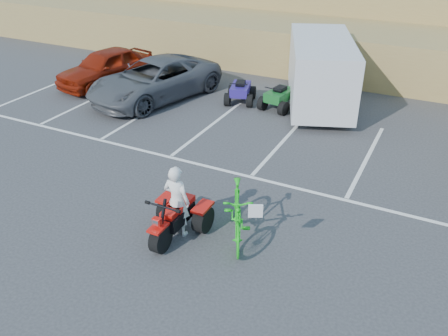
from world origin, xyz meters
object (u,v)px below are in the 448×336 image
at_px(rider, 177,201).
at_px(red_car, 106,67).
at_px(green_dirt_bike, 237,213).
at_px(cargo_trailer, 320,71).
at_px(quad_atv_blue, 240,102).
at_px(red_trike_atv, 175,236).
at_px(quad_atv_green, 279,108).
at_px(grey_pickup, 155,80).

relative_size(rider, red_car, 0.40).
bearing_deg(green_dirt_bike, rider, 173.19).
distance_m(cargo_trailer, quad_atv_blue, 3.26).
xyz_separation_m(red_trike_atv, red_car, (-8.32, 7.92, 0.75)).
bearing_deg(green_dirt_bike, red_car, 116.43).
height_order(quad_atv_blue, quad_atv_green, quad_atv_green).
xyz_separation_m(rider, cargo_trailer, (0.49, 9.40, 0.48)).
relative_size(quad_atv_blue, quad_atv_green, 0.98).
bearing_deg(green_dirt_bike, grey_pickup, 108.71).
height_order(red_car, quad_atv_blue, red_car).
relative_size(red_trike_atv, green_dirt_bike, 0.77).
height_order(rider, red_car, rider).
distance_m(rider, quad_atv_blue, 8.72).
relative_size(green_dirt_bike, red_car, 0.50).
bearing_deg(cargo_trailer, quad_atv_blue, 179.49).
distance_m(grey_pickup, quad_atv_blue, 3.46).
height_order(grey_pickup, quad_atv_blue, grey_pickup).
bearing_deg(cargo_trailer, red_car, 169.58).
relative_size(red_car, cargo_trailer, 0.76).
distance_m(red_trike_atv, red_car, 11.51).
xyz_separation_m(red_trike_atv, quad_atv_blue, (-2.29, 8.51, 0.00)).
height_order(red_car, quad_atv_green, red_car).
distance_m(green_dirt_bike, quad_atv_blue, 8.71).
height_order(red_trike_atv, quad_atv_blue, red_trike_atv).
height_order(red_car, cargo_trailer, cargo_trailer).
bearing_deg(grey_pickup, quad_atv_green, 29.16).
relative_size(red_trike_atv, rider, 0.97).
bearing_deg(cargo_trailer, red_trike_atv, -113.84).
bearing_deg(red_trike_atv, green_dirt_bike, 24.78).
distance_m(rider, quad_atv_green, 8.48).
height_order(grey_pickup, quad_atv_green, grey_pickup).
xyz_separation_m(green_dirt_bike, quad_atv_blue, (-3.59, 7.90, -0.67)).
height_order(green_dirt_bike, quad_atv_blue, green_dirt_bike).
bearing_deg(red_trike_atv, quad_atv_green, 94.19).
xyz_separation_m(rider, grey_pickup, (-5.46, 7.21, -0.11)).
xyz_separation_m(quad_atv_blue, quad_atv_green, (1.60, 0.04, 0.00)).
bearing_deg(red_trike_atv, cargo_trailer, 86.63).
bearing_deg(grey_pickup, rider, -37.73).
bearing_deg(quad_atv_blue, rider, -91.00).
bearing_deg(green_dirt_bike, red_trike_atv, 178.88).
bearing_deg(red_trike_atv, quad_atv_blue, 104.64).
bearing_deg(quad_atv_green, rider, -75.82).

